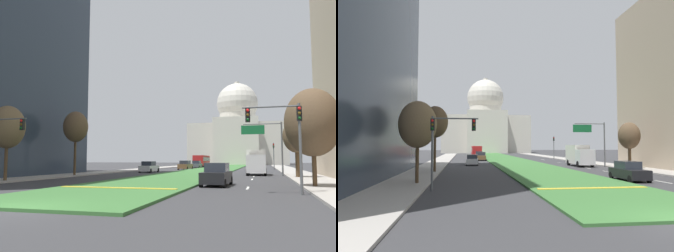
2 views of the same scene
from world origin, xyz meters
The scene contains 19 objects.
ground_plane centered at (0.00, 62.66, 0.00)m, with size 275.70×275.70×0.00m, color #333335.
grass_median centered at (0.00, 56.39, 0.07)m, with size 8.82×112.79×0.14m, color #386B33.
median_curb_nose centered at (0.00, 9.59, 0.16)m, with size 7.94×0.50×0.04m, color gold.
lane_dashes_right centered at (8.05, 33.65, 0.00)m, with size 0.16×44.61×0.01m.
sidewalk_left centered at (-13.69, 50.13, 0.07)m, with size 4.00×112.79×0.15m, color #9E9991.
sidewalk_right centered at (13.69, 50.13, 0.07)m, with size 4.00×112.79×0.15m, color #9E9991.
capitol_building centered at (0.00, 124.57, 12.30)m, with size 36.46×22.99×32.52m.
traffic_light_near_left centered at (-10.35, 10.75, 3.80)m, with size 3.34×0.35×5.20m.
traffic_light_far_right centered at (11.19, 58.11, 3.31)m, with size 0.28×0.35×5.20m.
overhead_guide_sign centered at (9.68, 32.24, 4.61)m, with size 4.88×0.20×6.50m.
street_tree_left_near centered at (-12.72, 14.39, 4.82)m, with size 3.05×3.05×6.75m.
street_tree_left_mid centered at (-12.33, 25.33, 5.82)m, with size 2.93×2.93×7.69m.
street_tree_right_mid centered at (12.62, 27.46, 4.39)m, with size 2.83×2.83×6.21m.
sedan_lead_stopped centered at (5.72, 15.13, 0.81)m, with size 2.01×4.72×1.72m.
sedan_midblock centered at (-7.70, 39.16, 0.79)m, with size 2.04×4.38×1.69m.
sedan_distant centered at (-5.41, 54.60, 0.82)m, with size 2.22×4.68×1.76m.
sedan_far_horizon centered at (-5.38, 66.51, 0.79)m, with size 1.95×4.41×1.69m.
box_truck_delivery centered at (8.32, 34.41, 1.68)m, with size 2.40×6.40×3.20m.
city_bus centered at (-5.72, 75.04, 1.77)m, with size 2.62×11.00×2.95m.
Camera 2 is at (-8.96, -11.85, 3.15)m, focal length 33.85 mm.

